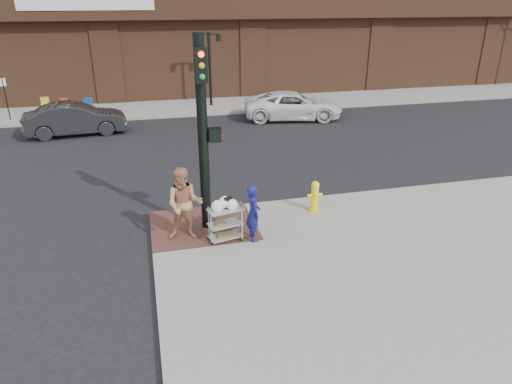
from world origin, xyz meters
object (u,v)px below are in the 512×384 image
object	(u,v)px
pedestrian_tan	(185,204)
fire_hydrant	(315,196)
sedan_dark	(76,119)
traffic_signal_pole	(204,131)
utility_cart	(225,221)
woman_blue	(253,213)
minivan_white	(293,106)
lamp_post	(210,61)

from	to	relation	value
pedestrian_tan	fire_hydrant	distance (m)	3.89
fire_hydrant	sedan_dark	bearing A→B (deg)	125.23
traffic_signal_pole	sedan_dark	size ratio (longest dim) A/B	1.11
utility_cart	pedestrian_tan	bearing A→B (deg)	161.92
traffic_signal_pole	woman_blue	distance (m)	2.39
pedestrian_tan	minivan_white	size ratio (longest dim) A/B	0.38
woman_blue	pedestrian_tan	distance (m)	1.74
lamp_post	woman_blue	xyz separation A→B (m)	(-1.45, -16.19, -1.72)
traffic_signal_pole	sedan_dark	world-z (taller)	traffic_signal_pole
pedestrian_tan	lamp_post	bearing A→B (deg)	90.91
minivan_white	utility_cart	size ratio (longest dim) A/B	4.38
sedan_dark	minivan_white	distance (m)	10.69
lamp_post	fire_hydrant	xyz separation A→B (m)	(0.68, -14.96, -2.00)
lamp_post	sedan_dark	bearing A→B (deg)	-149.02
minivan_white	pedestrian_tan	bearing A→B (deg)	161.49
sedan_dark	woman_blue	bearing A→B (deg)	-160.93
traffic_signal_pole	pedestrian_tan	xyz separation A→B (m)	(-0.63, -0.49, -1.72)
minivan_white	fire_hydrant	distance (m)	11.60
sedan_dark	pedestrian_tan	bearing A→B (deg)	-167.13
minivan_white	sedan_dark	bearing A→B (deg)	103.41
lamp_post	pedestrian_tan	size ratio (longest dim) A/B	2.09
pedestrian_tan	minivan_white	distance (m)	13.78
woman_blue	sedan_dark	world-z (taller)	woman_blue
pedestrian_tan	utility_cart	world-z (taller)	pedestrian_tan
traffic_signal_pole	utility_cart	world-z (taller)	traffic_signal_pole
woman_blue	sedan_dark	distance (m)	13.22
traffic_signal_pole	utility_cart	xyz separation A→B (m)	(0.34, -0.81, -2.16)
pedestrian_tan	fire_hydrant	size ratio (longest dim) A/B	2.08
pedestrian_tan	traffic_signal_pole	bearing A→B (deg)	50.27
traffic_signal_pole	sedan_dark	distance (m)	12.11
fire_hydrant	woman_blue	bearing A→B (deg)	-150.04
lamp_post	minivan_white	xyz separation A→B (m)	(3.74, -3.77, -1.91)
traffic_signal_pole	woman_blue	world-z (taller)	traffic_signal_pole
pedestrian_tan	minivan_white	world-z (taller)	pedestrian_tan
traffic_signal_pole	utility_cart	distance (m)	2.33
traffic_signal_pole	pedestrian_tan	bearing A→B (deg)	-141.81
traffic_signal_pole	lamp_post	bearing A→B (deg)	80.76
woman_blue	sedan_dark	xyz separation A→B (m)	(-5.50, 12.02, -0.16)
utility_cart	fire_hydrant	size ratio (longest dim) A/B	1.26
minivan_white	fire_hydrant	world-z (taller)	minivan_white
lamp_post	minivan_white	bearing A→B (deg)	-45.25
utility_cart	fire_hydrant	world-z (taller)	utility_cart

